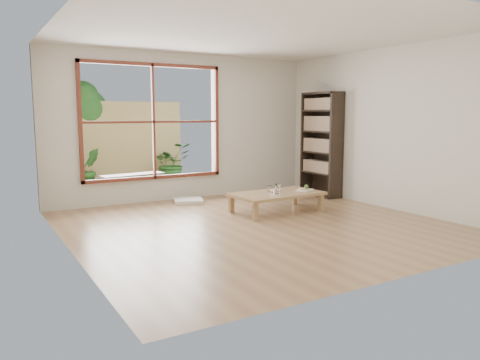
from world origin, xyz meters
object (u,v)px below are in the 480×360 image
at_px(low_table, 277,195).
at_px(garden_bench, 133,177).
at_px(food_tray, 305,189).
at_px(bookshelf, 321,145).

relative_size(low_table, garden_bench, 1.17).
bearing_deg(food_tray, low_table, 149.97).
bearing_deg(food_tray, bookshelf, 14.85).
xyz_separation_m(low_table, food_tray, (0.52, -0.05, 0.06)).
xyz_separation_m(bookshelf, garden_bench, (-3.07, 1.83, -0.62)).
distance_m(food_tray, garden_bench, 3.37).
height_order(low_table, bookshelf, bookshelf).
bearing_deg(bookshelf, garden_bench, 149.19).
relative_size(bookshelf, garden_bench, 1.57).
distance_m(low_table, garden_bench, 3.04).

